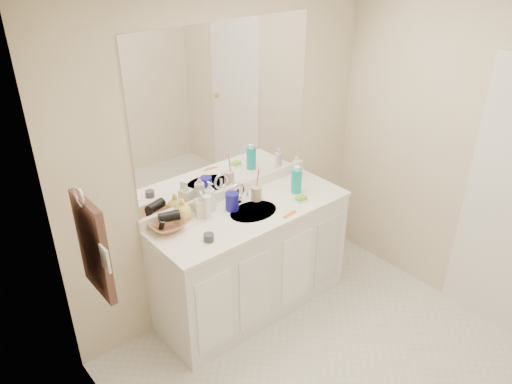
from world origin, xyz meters
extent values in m
cube|color=beige|center=(0.00, 0.00, 0.00)|extent=(2.60, 2.60, 0.00)
cube|color=white|center=(0.00, 0.00, 2.40)|extent=(2.60, 2.60, 0.02)
cube|color=beige|center=(0.00, 1.30, 1.20)|extent=(2.60, 0.02, 2.40)
cube|color=beige|center=(-1.30, 0.00, 1.20)|extent=(0.02, 2.60, 2.40)
cube|color=beige|center=(1.30, 0.00, 1.20)|extent=(0.02, 2.60, 2.40)
cube|color=white|center=(0.00, 1.02, 0.42)|extent=(1.50, 0.55, 0.85)
cube|color=white|center=(0.00, 1.02, 0.86)|extent=(1.52, 0.57, 0.03)
cube|color=white|center=(0.00, 1.29, 0.92)|extent=(1.52, 0.03, 0.08)
cylinder|color=beige|center=(0.00, 1.00, 0.87)|extent=(0.37, 0.37, 0.02)
cylinder|color=silver|center=(0.00, 1.18, 0.94)|extent=(0.02, 0.02, 0.11)
cube|color=white|center=(0.00, 1.29, 1.56)|extent=(1.48, 0.01, 1.20)
cylinder|color=navy|center=(-0.10, 1.12, 0.95)|extent=(0.13, 0.13, 0.13)
cylinder|color=#C3AF89|center=(0.13, 1.12, 0.93)|extent=(0.11, 0.11, 0.11)
cylinder|color=#FF4381|center=(0.14, 1.12, 1.03)|extent=(0.01, 0.04, 0.20)
cylinder|color=#0DA197|center=(0.44, 1.02, 0.98)|extent=(0.11, 0.11, 0.19)
cylinder|color=silver|center=(0.59, 1.18, 0.96)|extent=(0.07, 0.07, 0.15)
cube|color=white|center=(0.37, 0.89, 0.89)|extent=(0.10, 0.08, 0.01)
cube|color=#72BF2E|center=(0.37, 0.89, 0.90)|extent=(0.09, 0.07, 0.03)
cube|color=orange|center=(0.17, 0.80, 0.88)|extent=(0.13, 0.04, 0.01)
cylinder|color=#333239|center=(-0.46, 0.90, 0.90)|extent=(0.09, 0.09, 0.05)
cylinder|color=white|center=(-0.30, 1.14, 0.97)|extent=(0.07, 0.07, 0.18)
imported|color=white|center=(-0.22, 1.22, 0.99)|extent=(0.09, 0.09, 0.22)
imported|color=beige|center=(-0.32, 1.19, 0.98)|extent=(0.11, 0.11, 0.19)
imported|color=#F6D15F|center=(-0.44, 1.24, 0.96)|extent=(0.16, 0.16, 0.16)
imported|color=#9E633F|center=(-0.59, 1.20, 0.91)|extent=(0.26, 0.26, 0.06)
cylinder|color=black|center=(-0.57, 1.20, 0.97)|extent=(0.15, 0.11, 0.07)
torus|color=silver|center=(-1.27, 0.77, 1.55)|extent=(0.01, 0.11, 0.11)
cube|color=#311E1A|center=(-1.25, 0.77, 1.25)|extent=(0.04, 0.32, 0.55)
cube|color=silver|center=(-1.27, 0.57, 1.30)|extent=(0.01, 0.08, 0.13)
camera|label=1|loc=(-1.96, -1.37, 2.71)|focal=35.00mm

